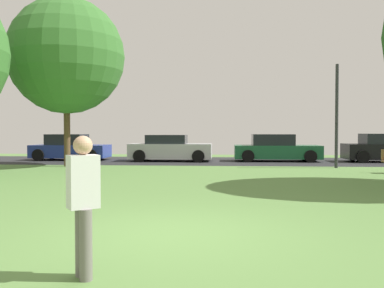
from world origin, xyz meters
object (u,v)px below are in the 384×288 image
(person_thrower, at_px, (83,201))
(parked_car_green, at_px, (276,149))
(parked_car_blue, at_px, (70,148))
(parked_car_silver, at_px, (170,149))
(street_lamp_post, at_px, (337,116))
(oak_tree_left, at_px, (66,56))

(person_thrower, height_order, parked_car_green, person_thrower)
(parked_car_blue, bearing_deg, parked_car_silver, -4.01)
(parked_car_blue, bearing_deg, person_thrower, -69.06)
(parked_car_blue, height_order, parked_car_silver, parked_car_blue)
(parked_car_silver, bearing_deg, street_lamp_post, -24.71)
(parked_car_green, distance_m, street_lamp_post, 4.72)
(parked_car_blue, relative_size, parked_car_silver, 0.95)
(street_lamp_post, bearing_deg, parked_car_silver, 155.29)
(person_thrower, relative_size, parked_car_green, 0.35)
(parked_car_silver, bearing_deg, oak_tree_left, -139.42)
(street_lamp_post, bearing_deg, person_thrower, -114.08)
(oak_tree_left, height_order, person_thrower, oak_tree_left)
(oak_tree_left, distance_m, parked_car_blue, 6.09)
(oak_tree_left, xyz_separation_m, parked_car_blue, (-1.39, 4.03, -4.34))
(parked_car_green, height_order, street_lamp_post, street_lamp_post)
(parked_car_blue, height_order, street_lamp_post, street_lamp_post)
(person_thrower, bearing_deg, parked_car_green, -138.25)
(oak_tree_left, distance_m, person_thrower, 15.83)
(street_lamp_post, bearing_deg, oak_tree_left, -179.64)
(person_thrower, bearing_deg, parked_car_blue, -104.14)
(parked_car_blue, bearing_deg, oak_tree_left, -71.04)
(parked_car_green, bearing_deg, parked_car_blue, 179.67)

